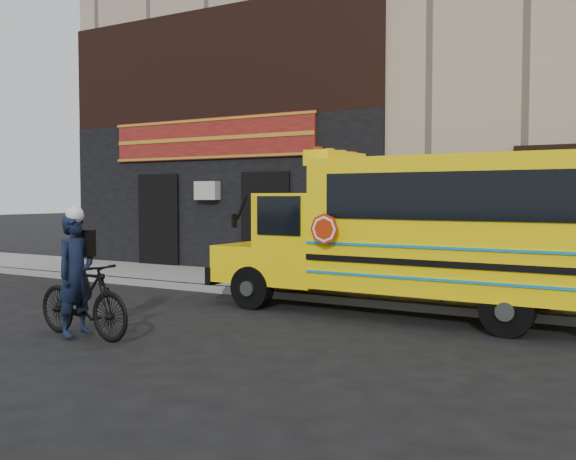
# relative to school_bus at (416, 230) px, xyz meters

# --- Properties ---
(ground) EXTENTS (120.00, 120.00, 0.00)m
(ground) POSITION_rel_school_bus_xyz_m (-1.89, -2.18, -1.51)
(ground) COLOR black
(ground) RESTS_ON ground
(curb) EXTENTS (40.00, 0.20, 0.15)m
(curb) POSITION_rel_school_bus_xyz_m (-1.89, 0.42, -1.43)
(curb) COLOR gray
(curb) RESTS_ON ground
(sidewalk) EXTENTS (40.00, 3.00, 0.15)m
(sidewalk) POSITION_rel_school_bus_xyz_m (-1.89, 1.92, -1.43)
(sidewalk) COLOR slate
(sidewalk) RESTS_ON ground
(building) EXTENTS (20.00, 10.70, 12.00)m
(building) POSITION_rel_school_bus_xyz_m (-1.94, 8.27, 4.62)
(building) COLOR tan
(building) RESTS_ON sidewalk
(school_bus) EXTENTS (6.94, 2.45, 2.92)m
(school_bus) POSITION_rel_school_bus_xyz_m (0.00, 0.00, 0.00)
(school_bus) COLOR black
(school_bus) RESTS_ON ground
(sign_pole) EXTENTS (0.09, 0.24, 2.78)m
(sign_pole) POSITION_rel_school_bus_xyz_m (0.33, 0.46, 0.04)
(sign_pole) COLOR #434B44
(sign_pole) RESTS_ON ground
(bicycle) EXTENTS (1.96, 0.67, 1.16)m
(bicycle) POSITION_rel_school_bus_xyz_m (-3.68, -4.18, -0.93)
(bicycle) COLOR black
(bicycle) RESTS_ON ground
(cyclist) EXTENTS (0.43, 0.65, 1.79)m
(cyclist) POSITION_rel_school_bus_xyz_m (-3.75, -4.24, -0.61)
(cyclist) COLOR black
(cyclist) RESTS_ON ground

